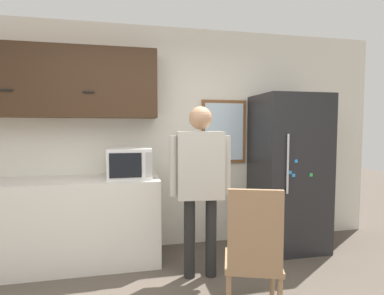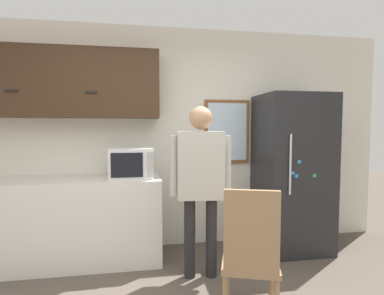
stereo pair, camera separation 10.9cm
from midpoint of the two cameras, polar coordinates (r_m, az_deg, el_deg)
The scene contains 8 objects.
back_wall at distance 3.73m, azimuth -6.34°, elevation 1.75°, with size 6.00×0.06×2.70m.
counter at distance 3.62m, azimuth -23.61°, elevation -12.81°, with size 2.24×0.65×0.93m.
upper_cabinets at distance 3.66m, azimuth -23.64°, elevation 11.19°, with size 2.24×0.34×0.76m.
microwave at distance 3.34m, azimuth -10.51°, elevation -2.91°, with size 0.46×0.38×0.33m.
person at distance 2.93m, azimuth 2.73°, elevation -5.05°, with size 0.60×0.27×1.69m.
refrigerator at distance 3.85m, azimuth 19.28°, elevation -4.53°, with size 0.80×0.73×1.88m.
chair at distance 2.41m, azimuth 12.46°, elevation -18.94°, with size 0.54×0.54×1.05m.
window at distance 3.85m, azimuth 7.49°, elevation 2.99°, with size 0.58×0.05×0.80m.
Camera 2 is at (-0.16, -1.68, 1.49)m, focal length 28.00 mm.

